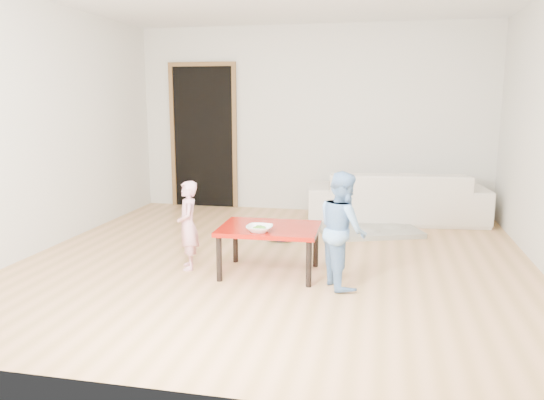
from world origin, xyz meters
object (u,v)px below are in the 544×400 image
(red_table, at_px, (269,250))
(child_pink, at_px, (188,225))
(bowl, at_px, (260,229))
(child_blue, at_px, (343,229))
(sofa, at_px, (396,196))
(basin, at_px, (281,235))

(red_table, height_order, child_pink, child_pink)
(bowl, height_order, child_blue, child_blue)
(sofa, bearing_deg, basin, 38.57)
(sofa, relative_size, basin, 6.29)
(bowl, distance_m, child_blue, 0.72)
(child_pink, bearing_deg, red_table, 67.01)
(child_blue, distance_m, basin, 1.65)
(bowl, xyz_separation_m, basin, (-0.08, 1.41, -0.42))
(sofa, distance_m, child_pink, 3.16)
(red_table, relative_size, bowl, 3.89)
(red_table, relative_size, child_blue, 0.90)
(basin, bearing_deg, sofa, 44.63)
(bowl, height_order, child_pink, child_pink)
(red_table, bearing_deg, sofa, 64.68)
(child_blue, bearing_deg, basin, 4.86)
(sofa, height_order, basin, sofa)
(red_table, distance_m, child_pink, 0.81)
(child_pink, height_order, child_blue, child_blue)
(red_table, height_order, child_blue, child_blue)
(sofa, bearing_deg, child_blue, 73.40)
(red_table, bearing_deg, basin, 95.86)
(sofa, xyz_separation_m, red_table, (-1.17, -2.47, -0.11))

